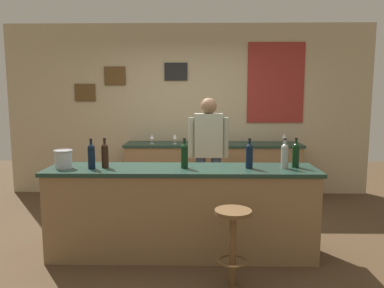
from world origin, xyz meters
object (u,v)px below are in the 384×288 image
object	(u,v)px
wine_glass_a	(152,137)
bar_stool	(233,234)
wine_bottle_a	(91,155)
wine_bottle_e	(285,155)
wine_bottle_b	(105,154)
ice_bucket	(63,159)
wine_bottle_c	(185,155)
bartender	(208,151)
wine_bottle_d	(249,155)
wine_glass_b	(175,137)
wine_bottle_f	(296,154)
wine_glass_c	(284,136)
coffee_mug	(206,140)

from	to	relation	value
wine_glass_a	bar_stool	bearing A→B (deg)	-68.41
wine_bottle_a	wine_bottle_e	size ratio (longest dim) A/B	1.00
wine_bottle_b	ice_bucket	size ratio (longest dim) A/B	1.63
wine_bottle_a	ice_bucket	world-z (taller)	wine_bottle_a
wine_bottle_b	ice_bucket	world-z (taller)	wine_bottle_b
wine_bottle_c	wine_bottle_b	bearing A→B (deg)	179.02
bartender	wine_glass_a	size ratio (longest dim) A/B	10.45
wine_bottle_d	wine_glass_b	size ratio (longest dim) A/B	1.97
wine_bottle_c	wine_glass_a	xyz separation A→B (m)	(-0.58, 1.98, -0.05)
wine_bottle_b	wine_bottle_f	xyz separation A→B (m)	(1.95, 0.05, 0.00)
wine_bottle_b	wine_bottle_e	world-z (taller)	same
wine_bottle_e	wine_bottle_f	size ratio (longest dim) A/B	1.00
wine_bottle_d	wine_glass_b	world-z (taller)	wine_bottle_d
wine_bottle_b	wine_glass_c	bearing A→B (deg)	42.50
bar_stool	wine_glass_a	distance (m)	2.83
wine_bottle_e	wine_bottle_b	bearing A→B (deg)	179.91
wine_bottle_c	ice_bucket	size ratio (longest dim) A/B	1.63
wine_bottle_d	wine_bottle_f	size ratio (longest dim) A/B	1.00
wine_bottle_f	wine_glass_b	size ratio (longest dim) A/B	1.97
wine_bottle_b	wine_bottle_f	size ratio (longest dim) A/B	1.00
wine_bottle_a	coffee_mug	distance (m)	2.50
wine_bottle_a	wine_bottle_c	bearing A→B (deg)	2.96
wine_bottle_a	wine_bottle_b	bearing A→B (deg)	27.27
wine_glass_a	wine_bottle_d	bearing A→B (deg)	-57.85
wine_bottle_c	coffee_mug	world-z (taller)	wine_bottle_c
wine_bottle_a	wine_glass_b	xyz separation A→B (m)	(0.70, 2.04, -0.05)
bar_stool	wine_bottle_e	world-z (taller)	wine_bottle_e
wine_bottle_e	wine_bottle_c	bearing A→B (deg)	-179.38
wine_glass_b	wine_bottle_b	bearing A→B (deg)	-106.44
wine_bottle_e	bartender	bearing A→B (deg)	125.56
bar_stool	wine_glass_b	xyz separation A→B (m)	(-0.67, 2.60, 0.55)
wine_bottle_a	wine_bottle_f	distance (m)	2.07
wine_glass_a	wine_glass_c	bearing A→B (deg)	4.16
bar_stool	wine_bottle_f	xyz separation A→B (m)	(0.70, 0.67, 0.60)
wine_bottle_d	wine_bottle_e	xyz separation A→B (m)	(0.36, 0.00, 0.00)
bartender	wine_glass_a	bearing A→B (deg)	132.56
wine_bottle_b	wine_bottle_c	distance (m)	0.81
wine_bottle_f	wine_glass_b	xyz separation A→B (m)	(-1.36, 1.93, -0.05)
ice_bucket	wine_glass_b	xyz separation A→B (m)	(1.00, 2.01, -0.01)
wine_bottle_f	wine_bottle_a	bearing A→B (deg)	-176.99
bar_stool	wine_glass_a	world-z (taller)	wine_glass_a
wine_bottle_c	bartender	bearing A→B (deg)	75.61
bartender	wine_glass_a	xyz separation A→B (m)	(-0.85, 0.93, 0.07)
bar_stool	wine_glass_a	bearing A→B (deg)	111.59
bar_stool	wine_bottle_a	xyz separation A→B (m)	(-1.37, 0.56, 0.60)
bar_stool	coffee_mug	distance (m)	2.80
wine_glass_c	wine_bottle_b	bearing A→B (deg)	-137.50
coffee_mug	wine_bottle_a	bearing A→B (deg)	-118.52
wine_glass_a	wine_glass_b	xyz separation A→B (m)	(0.35, 0.01, 0.00)
wine_glass_c	coffee_mug	xyz separation A→B (m)	(-1.23, 0.02, -0.06)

